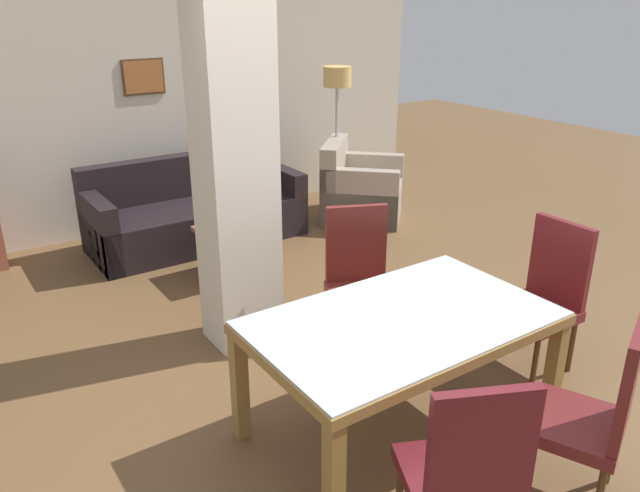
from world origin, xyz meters
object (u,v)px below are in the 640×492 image
Objects in this scene: dining_chair_near_right at (595,409)px; dining_chair_far_right at (359,276)px; coffee_table at (236,251)px; floor_lamp at (337,91)px; sofa at (195,214)px; dining_chair_head_right at (545,293)px; dining_chair_near_left at (466,471)px; dining_table at (401,340)px; armchair at (359,192)px; bottle at (232,220)px.

dining_chair_far_right is at bearing 66.31° from dining_chair_near_right.
dining_chair_near_right is 3.44m from coffee_table.
dining_chair_near_right is 4.85m from floor_lamp.
dining_chair_near_right is 0.48× the size of sofa.
dining_chair_far_right is at bearing -83.30° from coffee_table.
coffee_table is at bearing 87.32° from sofa.
sofa is at bearing 15.89° from dining_chair_head_right.
dining_chair_near_right is (-0.85, -0.94, 0.00)m from dining_chair_head_right.
dining_chair_near_left is (-1.68, -0.88, 0.00)m from dining_chair_head_right.
dining_table is 0.98m from dining_chair_near_left.
dining_chair_head_right is 3.27m from armchair.
dining_chair_near_right is 3.39m from bottle.
dining_chair_near_left reaches higher than armchair.
dining_table is at bearing 10.46° from armchair.
bottle is 2.35m from floor_lamp.
dining_table is at bearing 90.00° from dining_chair_head_right.
dining_chair_near_right is at bearing -86.08° from bottle.
bottle is at bearing -150.28° from floor_lamp.
dining_chair_far_right is at bearing 65.82° from dining_table.
sofa is (-0.14, 2.57, -0.25)m from dining_chair_far_right.
bottle is (-0.23, 3.38, 0.01)m from dining_chair_near_right.
dining_chair_far_right is at bearing 93.08° from sofa.
dining_chair_head_right is at bearing 105.89° from sofa.
dining_chair_near_left is 1.98m from dining_chair_far_right.
dining_chair_near_right is 1.66× the size of coffee_table.
floor_lamp reaches higher than coffee_table.
bottle is at bearing 23.92° from dining_chair_head_right.
armchair is at bearing 55.92° from dining_table.
dining_chair_far_right is 0.62× the size of floor_lamp.
sofa is (-0.14, 4.42, -0.25)m from dining_chair_near_right.
floor_lamp is at bearing -98.41° from dining_chair_far_right.
sofa reaches higher than coffee_table.
dining_table is 4.18m from floor_lamp.
armchair reaches higher than sofa.
floor_lamp is (1.68, 4.47, 0.84)m from dining_chair_near_right.
floor_lamp is at bearing 85.52° from dining_chair_near_left.
dining_chair_head_right is at bearing -66.08° from bottle.
armchair is (1.72, 4.08, -0.24)m from dining_chair_near_right.
dining_table is 1.63× the size of dining_chair_near_left.
dining_chair_near_right reaches higher than dining_table.
dining_chair_far_right is (0.82, 1.80, 0.00)m from dining_chair_near_left.
dining_table reaches higher than coffee_table.
dining_chair_head_right reaches higher than coffee_table.
dining_chair_near_right is 4.43m from armchair.
floor_lamp is at bearing -13.10° from dining_chair_head_right.
dining_chair_near_left reaches higher than coffee_table.
dining_chair_head_right reaches higher than dining_table.
dining_table is at bearing -120.54° from floor_lamp.
armchair is 1.15m from floor_lamp.
armchair reaches higher than coffee_table.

